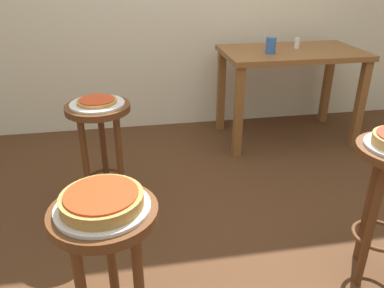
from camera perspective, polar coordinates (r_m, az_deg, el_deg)
The scene contains 10 objects.
ground_plane at distance 2.22m, azimuth 4.16°, elevation -12.75°, with size 6.00×6.00×0.00m, color #4C2D19.
stool_foreground at distance 1.37m, azimuth -12.10°, elevation -15.68°, with size 0.34×0.34×0.67m.
serving_plate_foreground at distance 1.25m, azimuth -12.91°, elevation -9.02°, with size 0.30×0.30×0.01m, color silver.
pizza_foreground at distance 1.24m, azimuth -13.04°, elevation -7.93°, with size 0.26×0.26×0.05m.
stool_leftside at distance 2.20m, azimuth -13.17°, elevation 1.00°, with size 0.34×0.34×0.67m.
serving_plate_leftside at distance 2.13m, azimuth -13.68°, elevation 5.72°, with size 0.29×0.29×0.01m, color silver.
pizza_leftside at distance 2.13m, azimuth -13.72°, elevation 6.12°, with size 0.21×0.21×0.02m.
dining_table at distance 3.22m, azimuth 14.21°, elevation 11.11°, with size 1.08×0.63×0.73m.
cup_near_edge at distance 3.03m, azimuth 11.44°, elevation 13.94°, with size 0.07×0.07×0.12m, color #3360B2.
condiment_shaker at distance 3.26m, azimuth 15.10°, elevation 14.04°, with size 0.04×0.04×0.08m, color white.
Camera 1 is at (-0.46, -1.69, 1.38)m, focal length 36.51 mm.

